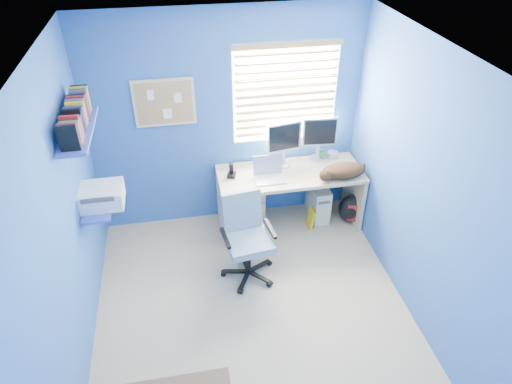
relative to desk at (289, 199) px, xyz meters
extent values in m
cube|color=tan|center=(-0.66, -1.26, -0.37)|extent=(3.00, 3.20, 0.00)
cube|color=white|center=(-0.66, -1.26, 2.13)|extent=(3.00, 3.20, 0.00)
cube|color=#3854AA|center=(-0.66, 0.34, 0.88)|extent=(3.00, 0.01, 2.50)
cube|color=#3854AA|center=(-0.66, -2.86, 0.88)|extent=(3.00, 0.01, 2.50)
cube|color=#3854AA|center=(-2.16, -1.26, 0.88)|extent=(0.01, 3.20, 2.50)
cube|color=#3854AA|center=(0.84, -1.26, 0.88)|extent=(0.01, 3.20, 2.50)
cube|color=beige|center=(0.00, 0.00, 0.00)|extent=(1.64, 0.65, 0.74)
cube|color=silver|center=(-0.26, -0.10, 0.48)|extent=(0.33, 0.26, 0.22)
cube|color=silver|center=(-0.05, 0.18, 0.64)|extent=(0.41, 0.19, 0.54)
cube|color=silver|center=(0.38, 0.23, 0.64)|extent=(0.41, 0.16, 0.54)
cube|color=black|center=(-0.66, 0.04, 0.45)|extent=(0.12, 0.13, 0.17)
imported|color=#31825D|center=(0.45, 0.22, 0.42)|extent=(0.10, 0.09, 0.10)
cylinder|color=silver|center=(0.57, 0.24, 0.41)|extent=(0.13, 0.13, 0.07)
ellipsoid|color=black|center=(0.56, -0.20, 0.46)|extent=(0.53, 0.39, 0.17)
cube|color=beige|center=(0.39, 0.09, -0.14)|extent=(0.20, 0.44, 0.45)
cube|color=#CEB084|center=(-0.47, 0.07, -0.10)|extent=(0.35, 0.28, 0.54)
cube|color=yellow|center=(0.25, -0.11, -0.25)|extent=(0.03, 0.17, 0.24)
ellipsoid|color=black|center=(0.77, -0.09, -0.18)|extent=(0.39, 0.34, 0.38)
cylinder|color=black|center=(-0.62, -0.77, -0.34)|extent=(0.61, 0.61, 0.06)
cylinder|color=black|center=(-0.62, -0.77, -0.13)|extent=(0.06, 0.06, 0.37)
cube|color=#7091A5|center=(-0.62, -0.77, 0.10)|extent=(0.49, 0.49, 0.08)
cube|color=#7091A5|center=(-0.65, -0.57, 0.35)|extent=(0.40, 0.11, 0.42)
cube|color=white|center=(-0.01, 0.33, 1.18)|extent=(1.15, 0.01, 1.10)
cube|color=#C0814B|center=(-0.01, 0.30, 1.18)|extent=(1.10, 0.03, 1.00)
cube|color=beige|center=(-1.31, 0.33, 1.18)|extent=(0.64, 0.02, 0.52)
cube|color=tan|center=(-1.31, 0.32, 1.18)|extent=(0.58, 0.01, 0.46)
cube|color=#3A4CB7|center=(-2.02, -0.51, 0.55)|extent=(0.26, 0.55, 0.03)
cube|color=silver|center=(-1.98, -0.51, 0.65)|extent=(0.42, 0.34, 0.18)
cube|color=#3A4CB7|center=(-2.03, -0.51, 1.35)|extent=(0.24, 0.90, 0.03)
cube|color=navy|center=(-2.04, -0.51, 1.48)|extent=(0.15, 0.80, 0.22)
camera|label=1|loc=(-1.18, -4.21, 3.14)|focal=32.00mm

